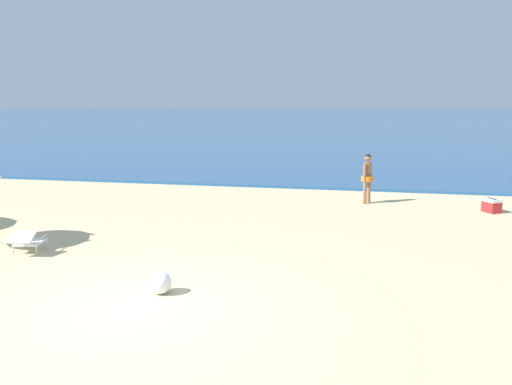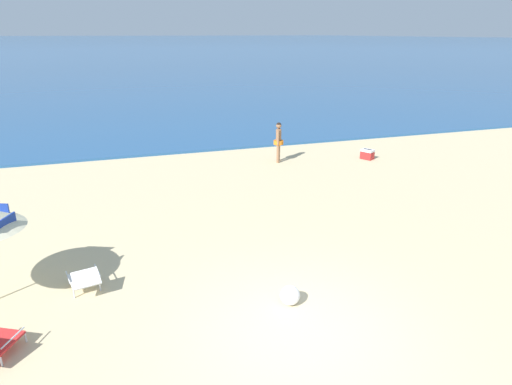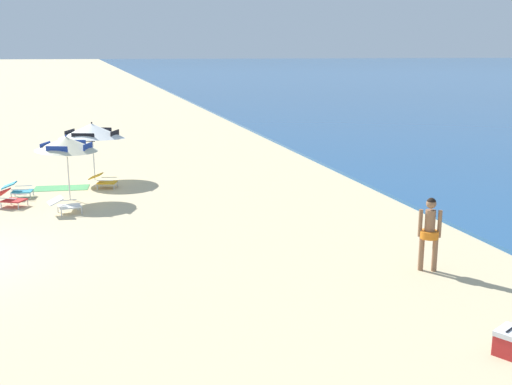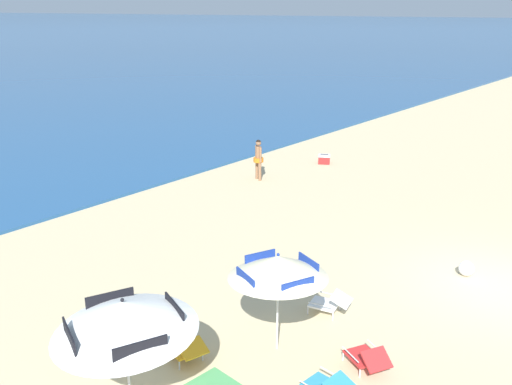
% 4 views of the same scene
% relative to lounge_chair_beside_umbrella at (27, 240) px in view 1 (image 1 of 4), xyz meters
% --- Properties ---
extents(ground_plane, '(800.00, 800.00, 0.00)m').
position_rel_lounge_chair_beside_umbrella_xyz_m(ground_plane, '(3.56, -2.50, -0.28)').
color(ground_plane, '#CCB78C').
extents(ocean_water, '(800.00, 800.00, 0.10)m').
position_rel_lounge_chair_beside_umbrella_xyz_m(ocean_water, '(3.56, 409.93, -0.23)').
color(ocean_water, '#235184').
rests_on(ocean_water, ground).
extents(lounge_chair_beside_umbrella, '(0.72, 0.97, 0.51)m').
position_rel_lounge_chair_beside_umbrella_xyz_m(lounge_chair_beside_umbrella, '(0.00, 0.00, 0.00)').
color(lounge_chair_beside_umbrella, white).
rests_on(lounge_chair_beside_umbrella, ground).
extents(person_standing_near_shore, '(0.39, 0.43, 1.59)m').
position_rel_lounge_chair_beside_umbrella_xyz_m(person_standing_near_shore, '(6.93, 7.54, 0.64)').
color(person_standing_near_shore, '#8C6042').
rests_on(person_standing_near_shore, ground).
extents(cooler_box, '(0.55, 0.60, 0.43)m').
position_rel_lounge_chair_beside_umbrella_xyz_m(cooler_box, '(10.55, 6.81, -0.07)').
color(cooler_box, red).
rests_on(cooler_box, ground).
extents(beach_ball, '(0.38, 0.38, 0.38)m').
position_rel_lounge_chair_beside_umbrella_xyz_m(beach_ball, '(3.72, -1.67, -0.08)').
color(beach_ball, white).
rests_on(beach_ball, ground).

